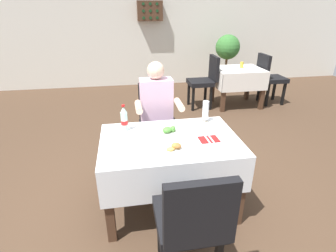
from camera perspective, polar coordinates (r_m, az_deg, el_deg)
The scene contains 17 objects.
ground_plane at distance 2.75m, azimuth -0.31°, elevation -15.82°, with size 11.00×11.00×0.00m, color #473323.
back_wall at distance 6.45m, azimuth -7.21°, elevation 21.82°, with size 11.00×0.12×2.93m, color silver.
main_dining_table at distance 2.38m, azimuth 0.41°, elevation -6.37°, with size 1.22×0.83×0.72m.
chair_far_diner_seat at distance 3.09m, azimuth -2.21°, elevation 1.25°, with size 0.44×0.50×0.97m.
chair_near_camera_side at distance 1.76m, azimuth 5.30°, elevation -20.03°, with size 0.44×0.50×0.97m.
seated_diner_far at distance 2.93m, azimuth -2.39°, elevation 3.19°, with size 0.50×0.46×1.26m.
plate_near_camera at distance 2.12m, azimuth 1.50°, elevation -4.96°, with size 0.26×0.26×0.06m.
plate_far_diner at distance 2.40m, azimuth 0.02°, elevation -1.03°, with size 0.23×0.23×0.07m.
beer_glass_left at distance 2.62m, azimuth 8.25°, elevation 3.16°, with size 0.07×0.07×0.22m.
cola_bottle_primary at distance 2.44m, azimuth -9.61°, elevation 1.44°, with size 0.06×0.06×0.26m.
napkin_cutlery_set at distance 2.31m, azimuth 8.98°, elevation -2.89°, with size 0.17×0.19×0.01m.
background_dining_table at distance 5.21m, azimuth 15.08°, elevation 10.06°, with size 0.88×0.73×0.72m.
background_chair_left at distance 4.97m, azimuth 8.15°, elevation 10.24°, with size 0.50×0.44×0.97m.
background_chair_right at distance 5.50m, azimuth 21.38°, elevation 10.22°, with size 0.50×0.44×0.97m.
background_table_tumbler at distance 5.23m, azimuth 15.92°, elevation 12.81°, with size 0.06×0.06×0.11m, color gold.
potted_plant_corner at distance 6.23m, azimuth 12.84°, elevation 14.99°, with size 0.54×0.54×1.23m.
wall_bottle_rack at distance 6.31m, azimuth -4.01°, elevation 23.95°, with size 0.56×0.21×0.42m.
Camera 1 is at (-0.34, -2.06, 1.79)m, focal length 27.72 mm.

